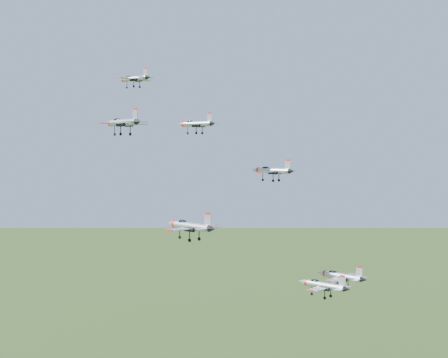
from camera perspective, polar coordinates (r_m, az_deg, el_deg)
The scene contains 7 objects.
jet_lead at distance 146.73m, azimuth -8.27°, elevation 9.08°, with size 10.47×8.75×2.80m.
jet_left_high at distance 132.54m, azimuth -2.61°, elevation 5.07°, with size 10.65×8.94×2.86m.
jet_right_high at distance 121.69m, azimuth -9.31°, elevation 5.13°, with size 11.82×10.10×3.24m.
jet_left_low at distance 131.36m, azimuth 4.41°, elevation 0.79°, with size 11.17×9.42×3.01m.
jet_right_low at distance 117.17m, azimuth -3.15°, elevation -4.29°, with size 13.18×11.20×3.58m.
jet_trail at distance 119.35m, azimuth 9.03°, elevation -9.54°, with size 11.33×9.56×3.05m.
jet_extra at distance 123.97m, azimuth 10.61°, elevation -8.69°, with size 11.15×9.43×3.01m.
Camera 1 is at (71.56, -108.63, 130.08)m, focal length 50.00 mm.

